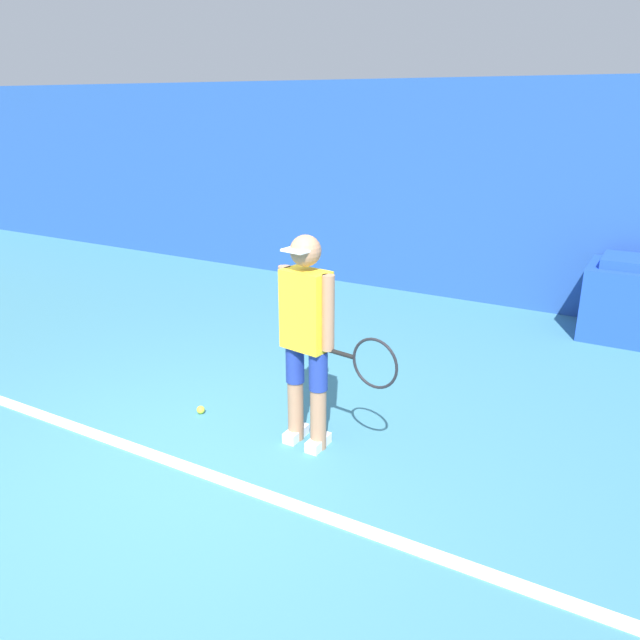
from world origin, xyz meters
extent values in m
plane|color=teal|center=(0.00, 0.00, 0.00)|extent=(24.00, 24.00, 0.00)
cube|color=#234C99|center=(0.00, 4.95, 1.37)|extent=(24.00, 0.10, 2.75)
cube|color=white|center=(0.00, 0.02, 0.01)|extent=(21.60, 0.10, 0.01)
cylinder|color=#A37556|center=(0.43, 0.76, 0.24)|extent=(0.12, 0.12, 0.48)
cylinder|color=navy|center=(0.43, 0.76, 0.63)|extent=(0.14, 0.14, 0.30)
cube|color=white|center=(0.43, 0.76, 0.04)|extent=(0.10, 0.24, 0.08)
cylinder|color=#A37556|center=(0.65, 0.73, 0.24)|extent=(0.12, 0.12, 0.48)
cylinder|color=navy|center=(0.65, 0.73, 0.63)|extent=(0.14, 0.14, 0.30)
cube|color=white|center=(0.65, 0.73, 0.04)|extent=(0.10, 0.24, 0.08)
cube|color=yellow|center=(0.54, 0.75, 1.07)|extent=(0.37, 0.25, 0.58)
sphere|color=#A37556|center=(0.54, 0.75, 1.50)|extent=(0.22, 0.22, 0.22)
cube|color=white|center=(0.52, 0.65, 1.52)|extent=(0.20, 0.15, 0.02)
cylinder|color=#A37556|center=(0.34, 0.77, 1.09)|extent=(0.09, 0.09, 0.54)
cylinder|color=#A37556|center=(0.73, 0.72, 1.09)|extent=(0.09, 0.09, 0.54)
cylinder|color=black|center=(0.85, 0.70, 0.81)|extent=(0.23, 0.06, 0.03)
torus|color=black|center=(1.12, 0.66, 0.81)|extent=(0.36, 0.07, 0.36)
sphere|color=#D1E533|center=(-0.48, 0.71, 0.03)|extent=(0.07, 0.07, 0.07)
cube|color=blue|center=(2.39, 4.44, 0.40)|extent=(0.84, 0.82, 0.80)
cube|color=blue|center=(2.39, 4.44, 0.85)|extent=(0.59, 0.57, 0.10)
camera|label=1|loc=(2.70, -2.84, 2.46)|focal=35.00mm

